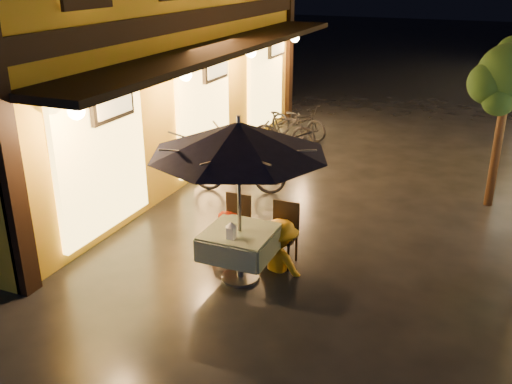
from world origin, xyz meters
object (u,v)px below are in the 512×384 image
at_px(cafe_table, 240,243).
at_px(person_orange, 225,212).
at_px(bicycle_0, 239,168).
at_px(table_lantern, 231,229).
at_px(person_yellow, 280,222).
at_px(patio_umbrella, 239,138).

xyz_separation_m(cafe_table, person_orange, (-0.48, 0.50, 0.19)).
bearing_deg(bicycle_0, table_lantern, -169.87).
xyz_separation_m(table_lantern, person_yellow, (0.42, 0.80, -0.15)).
height_order(person_orange, person_yellow, person_orange).
bearing_deg(patio_umbrella, person_orange, 133.53).
distance_m(table_lantern, person_orange, 0.93).
xyz_separation_m(person_orange, bicycle_0, (-0.97, 2.64, -0.27)).
height_order(cafe_table, patio_umbrella, patio_umbrella).
distance_m(cafe_table, person_yellow, 0.70).
bearing_deg(patio_umbrella, person_yellow, 51.25).
height_order(person_yellow, bicycle_0, person_yellow).
xyz_separation_m(table_lantern, bicycle_0, (-1.45, 3.42, -0.42)).
distance_m(table_lantern, bicycle_0, 3.74).
xyz_separation_m(person_orange, person_yellow, (0.90, 0.03, -0.00)).
bearing_deg(patio_umbrella, cafe_table, 172.87).
relative_size(cafe_table, person_yellow, 0.64).
bearing_deg(cafe_table, patio_umbrella, -7.13).
bearing_deg(person_yellow, table_lantern, 76.52).
xyz_separation_m(table_lantern, person_orange, (-0.48, 0.78, -0.15)).
bearing_deg(table_lantern, person_orange, 121.56).
distance_m(cafe_table, patio_umbrella, 1.56).
height_order(person_orange, bicycle_0, person_orange).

